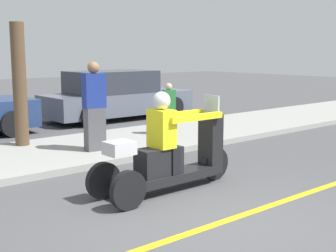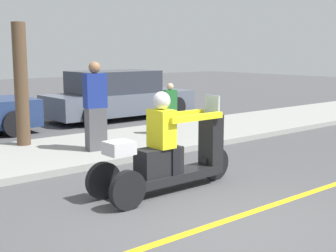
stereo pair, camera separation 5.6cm
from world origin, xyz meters
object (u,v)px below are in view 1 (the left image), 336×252
spectator_far_back (169,110)px  motorcycle_trike (169,156)px  parked_car_lot_right (116,96)px  tree_trunk (20,85)px  spectator_by_tree (94,108)px

spectator_far_back → motorcycle_trike: bearing=-130.4°
spectator_far_back → parked_car_lot_right: parked_car_lot_right is taller
motorcycle_trike → tree_trunk: (-0.49, 4.13, 0.84)m
spectator_far_back → tree_trunk: 3.36m
spectator_by_tree → motorcycle_trike: bearing=-98.3°
spectator_far_back → spectator_by_tree: bearing=-169.7°
tree_trunk → spectator_far_back: bearing=-18.0°
motorcycle_trike → spectator_by_tree: size_ratio=1.41×
spectator_by_tree → parked_car_lot_right: spectator_by_tree is taller
spectator_by_tree → tree_trunk: size_ratio=0.69×
motorcycle_trike → spectator_far_back: 4.08m
motorcycle_trike → spectator_by_tree: spectator_by_tree is taller
spectator_by_tree → spectator_far_back: 2.30m
parked_car_lot_right → tree_trunk: (-4.08, -2.57, 0.68)m
tree_trunk → spectator_by_tree: bearing=-58.2°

